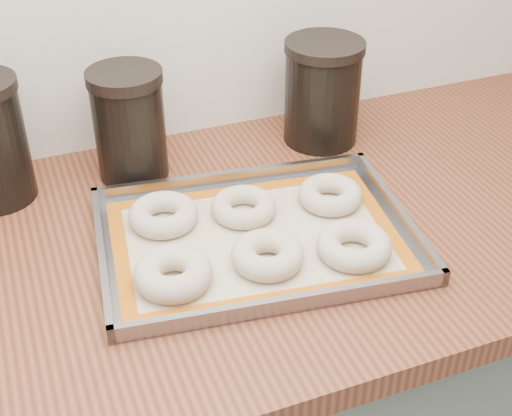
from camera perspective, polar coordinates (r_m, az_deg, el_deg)
name	(u,v)px	position (r m, az deg, el deg)	size (l,w,h in m)	color
countertop	(190,251)	(1.08, -5.29, -3.41)	(3.06, 0.68, 0.04)	brown
baking_tray	(256,237)	(1.06, 0.00, -2.36)	(0.50, 0.39, 0.03)	gray
baking_mat	(256,238)	(1.06, 0.00, -2.45)	(0.45, 0.34, 0.00)	#C6B793
bagel_front_left	(173,274)	(0.97, -6.65, -5.23)	(0.11, 0.11, 0.04)	#C2AE96
bagel_front_mid	(267,255)	(1.00, 0.92, -3.76)	(0.10, 0.10, 0.04)	#C2AE96
bagel_front_right	(354,246)	(1.03, 7.85, -2.99)	(0.11, 0.11, 0.03)	#C2AE96
bagel_back_left	(163,215)	(1.09, -7.43, -0.54)	(0.11, 0.11, 0.03)	#C2AE96
bagel_back_mid	(244,207)	(1.10, -1.00, 0.09)	(0.10, 0.10, 0.03)	#C2AE96
bagel_back_right	(330,195)	(1.13, 5.95, 1.07)	(0.10, 0.10, 0.03)	#C2AE96
canister_mid	(129,124)	(1.19, -10.10, 6.62)	(0.12, 0.12, 0.19)	black
canister_right	(322,92)	(1.29, 5.33, 9.24)	(0.14, 0.14, 0.19)	black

